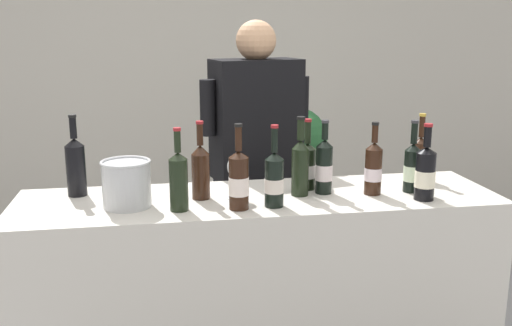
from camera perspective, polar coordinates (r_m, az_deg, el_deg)
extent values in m
cube|color=beige|center=(5.01, -4.90, 9.78)|extent=(8.00, 0.10, 2.80)
cube|color=beige|center=(2.70, 0.32, -13.32)|extent=(2.09, 0.57, 0.98)
cylinder|color=black|center=(2.63, 5.03, -0.60)|extent=(0.08, 0.08, 0.18)
cone|color=black|center=(2.60, 5.08, 1.65)|extent=(0.08, 0.08, 0.03)
cylinder|color=black|center=(2.59, 5.10, 2.99)|extent=(0.03, 0.03, 0.10)
cylinder|color=maroon|center=(2.58, 5.13, 4.20)|extent=(0.03, 0.03, 0.01)
cylinder|color=silver|center=(2.63, 5.03, -0.79)|extent=(0.08, 0.08, 0.06)
cylinder|color=black|center=(2.57, 6.69, -0.69)|extent=(0.07, 0.07, 0.21)
cone|color=black|center=(2.54, 6.76, 1.95)|extent=(0.07, 0.07, 0.03)
cylinder|color=black|center=(2.53, 6.79, 3.12)|extent=(0.03, 0.03, 0.07)
cylinder|color=#333338|center=(2.52, 6.82, 4.07)|extent=(0.03, 0.03, 0.01)
cylinder|color=silver|center=(2.57, 6.68, -0.92)|extent=(0.07, 0.07, 0.07)
cylinder|color=black|center=(2.63, -17.23, -0.74)|extent=(0.08, 0.08, 0.22)
cone|color=black|center=(2.60, -17.42, 1.96)|extent=(0.08, 0.08, 0.03)
cylinder|color=black|center=(2.59, -17.51, 3.30)|extent=(0.03, 0.03, 0.09)
cylinder|color=black|center=(2.59, -17.59, 4.41)|extent=(0.03, 0.03, 0.01)
cylinder|color=black|center=(2.33, -1.70, -2.01)|extent=(0.08, 0.08, 0.21)
cone|color=black|center=(2.30, -1.72, 0.88)|extent=(0.08, 0.08, 0.03)
cylinder|color=black|center=(2.29, -1.73, 2.39)|extent=(0.03, 0.03, 0.10)
cylinder|color=black|center=(2.28, -1.74, 3.73)|extent=(0.03, 0.03, 0.01)
cylinder|color=white|center=(2.33, -1.70, -2.26)|extent=(0.08, 0.08, 0.07)
cylinder|color=black|center=(2.67, 15.05, -0.78)|extent=(0.07, 0.07, 0.19)
cone|color=black|center=(2.64, 15.19, 1.51)|extent=(0.07, 0.07, 0.03)
cylinder|color=black|center=(2.63, 15.27, 2.82)|extent=(0.03, 0.03, 0.09)
cylinder|color=#333338|center=(2.62, 15.34, 3.93)|extent=(0.03, 0.03, 0.01)
cylinder|color=silver|center=(2.67, 15.04, -0.97)|extent=(0.07, 0.07, 0.07)
cylinder|color=black|center=(2.59, 11.42, -0.85)|extent=(0.07, 0.07, 0.20)
cone|color=black|center=(2.56, 11.54, 1.66)|extent=(0.07, 0.07, 0.03)
cylinder|color=black|center=(2.55, 11.60, 2.83)|extent=(0.03, 0.03, 0.08)
cylinder|color=black|center=(2.54, 11.64, 3.81)|extent=(0.03, 0.03, 0.01)
cylinder|color=silver|center=(2.59, 11.41, -1.07)|extent=(0.08, 0.08, 0.06)
cylinder|color=black|center=(2.33, -7.59, -2.16)|extent=(0.07, 0.07, 0.21)
cone|color=black|center=(2.30, -7.68, 0.70)|extent=(0.07, 0.07, 0.03)
cylinder|color=black|center=(2.29, -7.72, 2.09)|extent=(0.03, 0.03, 0.09)
cylinder|color=maroon|center=(2.28, -7.76, 3.30)|extent=(0.03, 0.03, 0.01)
cylinder|color=black|center=(2.52, 4.35, -0.90)|extent=(0.08, 0.08, 0.21)
cone|color=black|center=(2.50, 4.40, 1.82)|extent=(0.08, 0.08, 0.04)
cylinder|color=black|center=(2.49, 4.42, 3.27)|extent=(0.03, 0.03, 0.09)
cylinder|color=black|center=(2.48, 4.44, 4.42)|extent=(0.04, 0.04, 0.01)
cylinder|color=black|center=(2.48, -5.44, -1.33)|extent=(0.08, 0.08, 0.19)
cone|color=black|center=(2.46, -5.50, 1.30)|extent=(0.08, 0.08, 0.04)
cylinder|color=black|center=(2.44, -5.53, 2.79)|extent=(0.03, 0.03, 0.09)
cylinder|color=maroon|center=(2.43, -5.56, 3.99)|extent=(0.03, 0.03, 0.01)
cylinder|color=black|center=(2.36, 1.79, -1.98)|extent=(0.08, 0.08, 0.20)
cone|color=black|center=(2.34, 1.81, 0.70)|extent=(0.08, 0.08, 0.03)
cylinder|color=black|center=(2.32, 1.82, 2.26)|extent=(0.03, 0.03, 0.10)
cylinder|color=maroon|center=(2.31, 1.83, 3.61)|extent=(0.03, 0.03, 0.01)
cylinder|color=silver|center=(2.37, 1.79, -2.21)|extent=(0.08, 0.08, 0.06)
cylinder|color=black|center=(2.88, 15.77, 0.15)|extent=(0.07, 0.07, 0.18)
cone|color=black|center=(2.86, 15.90, 2.19)|extent=(0.07, 0.07, 0.03)
cylinder|color=black|center=(2.85, 15.98, 3.45)|extent=(0.03, 0.03, 0.10)
cylinder|color=#B79333|center=(2.84, 16.05, 4.56)|extent=(0.03, 0.03, 0.01)
cylinder|color=white|center=(2.88, 15.75, -0.02)|extent=(0.07, 0.07, 0.07)
cylinder|color=black|center=(2.56, 16.25, -1.26)|extent=(0.08, 0.08, 0.20)
cone|color=black|center=(2.53, 16.41, 1.24)|extent=(0.08, 0.08, 0.03)
cylinder|color=black|center=(2.52, 16.49, 2.48)|extent=(0.03, 0.03, 0.09)
cylinder|color=maroon|center=(2.51, 16.57, 3.59)|extent=(0.04, 0.04, 0.01)
cylinder|color=#F1E9CB|center=(2.56, 16.23, -1.48)|extent=(0.09, 0.09, 0.07)
cylinder|color=silver|center=(2.50, -2.02, -3.42)|extent=(0.08, 0.08, 0.00)
cylinder|color=silver|center=(2.49, -2.03, -2.34)|extent=(0.01, 0.01, 0.09)
ellipsoid|color=silver|center=(2.46, -2.04, -0.36)|extent=(0.07, 0.07, 0.09)
ellipsoid|color=maroon|center=(2.47, -2.04, -0.73)|extent=(0.05, 0.05, 0.03)
cylinder|color=silver|center=(2.42, -12.58, -2.10)|extent=(0.20, 0.20, 0.18)
torus|color=silver|center=(2.40, -12.69, 0.10)|extent=(0.20, 0.20, 0.01)
cube|color=black|center=(3.29, 0.00, -9.03)|extent=(0.45, 0.33, 0.91)
cube|color=black|center=(3.08, 0.00, 4.31)|extent=(0.50, 0.34, 0.63)
sphere|color=tan|center=(3.04, 0.00, 11.94)|extent=(0.21, 0.21, 0.21)
cylinder|color=black|center=(3.18, 4.47, 5.93)|extent=(0.08, 0.08, 0.29)
cylinder|color=black|center=(2.98, -4.76, 5.42)|extent=(0.08, 0.08, 0.29)
cylinder|color=brown|center=(4.15, 3.33, -9.10)|extent=(0.31, 0.31, 0.24)
sphere|color=#23562D|center=(3.99, 1.60, 2.29)|extent=(0.32, 0.32, 0.32)
sphere|color=#23562D|center=(3.95, 2.04, -0.61)|extent=(0.38, 0.38, 0.38)
sphere|color=#23562D|center=(4.02, 3.42, 1.62)|extent=(0.35, 0.35, 0.35)
sphere|color=#23562D|center=(3.85, 3.98, 2.41)|extent=(0.41, 0.41, 0.41)
cylinder|color=#4C3823|center=(4.01, 3.41, -3.51)|extent=(0.05, 0.05, 0.60)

